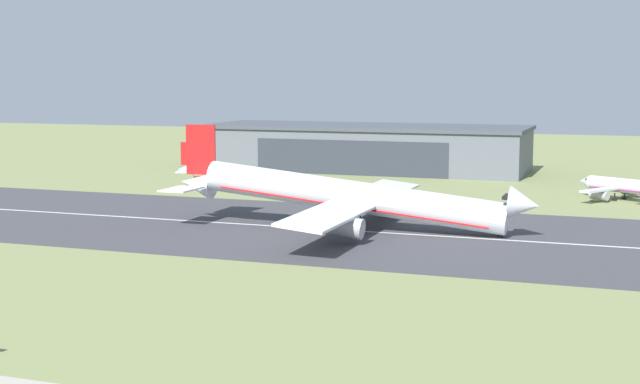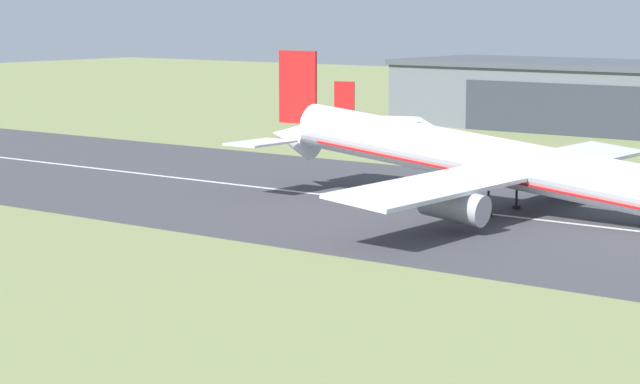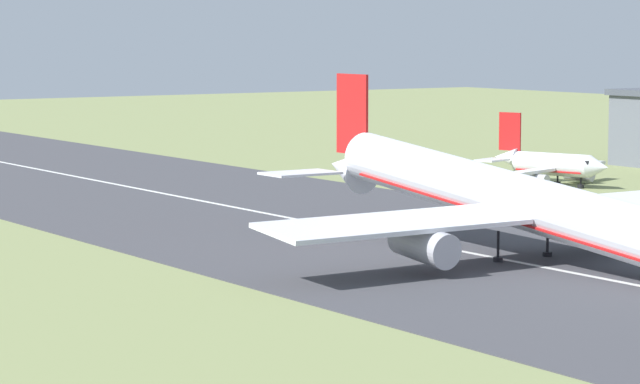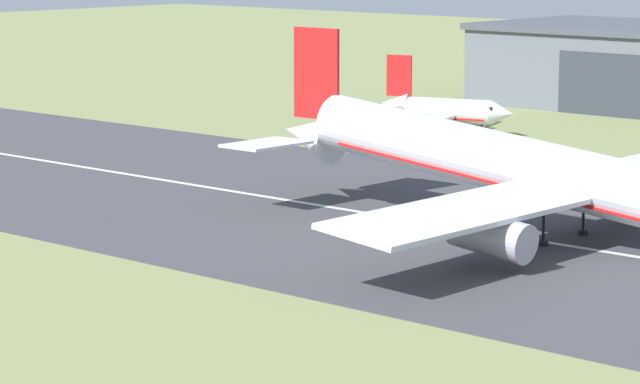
# 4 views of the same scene
# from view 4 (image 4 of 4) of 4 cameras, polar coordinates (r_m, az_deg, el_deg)

# --- Properties ---
(runway_strip) EXTENTS (373.44, 52.23, 0.06)m
(runway_strip) POSITION_cam_4_polar(r_m,az_deg,el_deg) (124.47, 5.47, -1.41)
(runway_strip) COLOR #3D3D42
(runway_strip) RESTS_ON ground_plane
(runway_centreline) EXTENTS (336.10, 0.70, 0.01)m
(runway_centreline) POSITION_cam_4_polar(r_m,az_deg,el_deg) (124.46, 5.47, -1.39)
(runway_centreline) COLOR silver
(runway_centreline) RESTS_ON runway_strip
(airplane_landing) EXTENTS (58.05, 52.78, 15.67)m
(airplane_landing) POSITION_cam_4_polar(r_m,az_deg,el_deg) (120.57, 8.88, 0.54)
(airplane_landing) COLOR silver
(airplane_landing) RESTS_ON ground_plane
(airplane_parked_west) EXTENTS (17.73, 23.49, 9.33)m
(airplane_parked_west) POSITION_cam_4_polar(r_m,az_deg,el_deg) (182.60, 4.80, 3.04)
(airplane_parked_west) COLOR silver
(airplane_parked_west) RESTS_ON ground_plane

